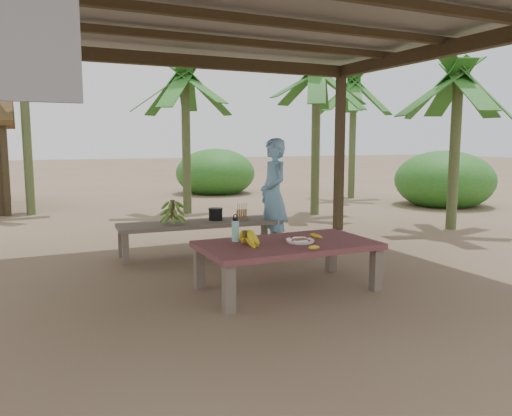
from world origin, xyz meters
name	(u,v)px	position (x,y,z in m)	size (l,w,h in m)	color
ground	(245,281)	(0.00, 0.00, 0.00)	(80.00, 80.00, 0.00)	brown
pavilion	(243,20)	(-0.01, -0.01, 2.78)	(6.60, 5.60, 2.95)	black
work_table	(287,248)	(0.28, -0.47, 0.43)	(1.80, 1.01, 0.50)	brown
bench	(201,226)	(-0.02, 1.45, 0.39)	(2.23, 0.74, 0.45)	brown
ripe_banana_bunch	(244,238)	(-0.20, -0.46, 0.59)	(0.29, 0.25, 0.17)	yellow
plate	(300,241)	(0.39, -0.54, 0.52)	(0.29, 0.29, 0.04)	white
loose_banana_front	(314,247)	(0.34, -0.90, 0.52)	(0.04, 0.17, 0.04)	yellow
loose_banana_side	(316,236)	(0.67, -0.40, 0.52)	(0.04, 0.16, 0.04)	yellow
water_flask	(235,230)	(-0.19, -0.20, 0.62)	(0.08, 0.08, 0.29)	#43D1BD
green_banana_stalk	(173,211)	(-0.40, 1.47, 0.62)	(0.29, 0.29, 0.33)	#598C2D
cooking_pot	(216,214)	(0.22, 1.51, 0.53)	(0.19, 0.19, 0.16)	black
skewer_rack	(242,212)	(0.55, 1.36, 0.57)	(0.18, 0.08, 0.24)	#A57F47
woman	(273,195)	(0.99, 1.26, 0.79)	(0.58, 0.38, 1.58)	#76B3DF
banana_plant_ne	(317,84)	(3.38, 4.03, 2.70)	(1.80, 1.80, 3.19)	#596638
banana_plant_n	(185,87)	(0.99, 5.31, 2.65)	(1.80, 1.80, 3.14)	#596638
banana_plant_nw	(22,56)	(-2.07, 6.50, 3.24)	(1.80, 1.80, 3.75)	#596638
banana_plant_e	(458,89)	(4.64, 1.49, 2.42)	(1.80, 1.80, 2.90)	#596638
banana_plant_far	(354,93)	(5.90, 6.23, 2.80)	(1.80, 1.80, 3.29)	#596638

